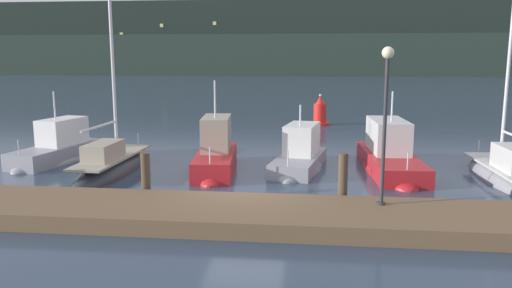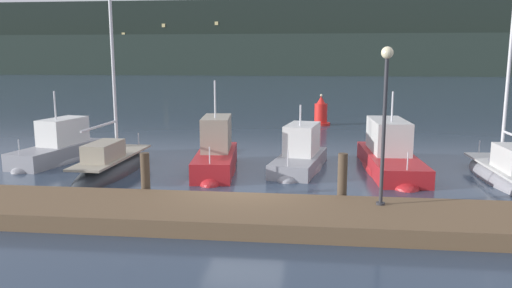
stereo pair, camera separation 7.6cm
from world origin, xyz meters
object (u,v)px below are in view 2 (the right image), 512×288
motorboat_berth_3 (216,162)px  sailboat_berth_6 (506,177)px  motorboat_berth_1 (58,153)px  motorboat_berth_4 (300,162)px  sailboat_berth_2 (112,169)px  dock_lamppost (385,101)px  motorboat_berth_5 (390,162)px  channel_buoy (321,113)px

motorboat_berth_3 → sailboat_berth_6: sailboat_berth_6 is taller
motorboat_berth_1 → motorboat_berth_4: motorboat_berth_1 is taller
sailboat_berth_2 → dock_lamppost: 10.97m
motorboat_berth_3 → motorboat_berth_1: bearing=172.0°
sailboat_berth_2 → dock_lamppost: (9.50, -4.51, 3.11)m
dock_lamppost → motorboat_berth_3: bearing=136.3°
motorboat_berth_1 → motorboat_berth_3: motorboat_berth_3 is taller
motorboat_berth_5 → dock_lamppost: dock_lamppost is taller
motorboat_berth_5 → sailboat_berth_6: sailboat_berth_6 is taller
sailboat_berth_2 → dock_lamppost: sailboat_berth_2 is taller
motorboat_berth_3 → motorboat_berth_5: motorboat_berth_3 is taller
sailboat_berth_6 → motorboat_berth_1: bearing=175.5°
sailboat_berth_6 → dock_lamppost: 7.74m
motorboat_berth_4 → dock_lamppost: (2.38, -6.07, 2.99)m
motorboat_berth_5 → channel_buoy: (-2.56, 12.76, 0.41)m
sailboat_berth_2 → motorboat_berth_3: bearing=12.6°
sailboat_berth_2 → motorboat_berth_1: bearing=149.7°
sailboat_berth_6 → dock_lamppost: (-5.05, -4.97, 3.11)m
sailboat_berth_2 → motorboat_berth_4: (7.13, 1.56, 0.13)m
motorboat_berth_3 → motorboat_berth_5: bearing=7.6°
motorboat_berth_1 → dock_lamppost: (12.67, -6.36, 2.93)m
channel_buoy → sailboat_berth_2: bearing=-119.1°
motorboat_berth_1 → motorboat_berth_5: motorboat_berth_5 is taller
motorboat_berth_3 → channel_buoy: motorboat_berth_3 is taller
channel_buoy → dock_lamppost: dock_lamppost is taller
sailboat_berth_2 → dock_lamppost: size_ratio=2.17×
motorboat_berth_4 → motorboat_berth_5: bearing=3.5°
motorboat_berth_4 → dock_lamppost: size_ratio=1.18×
motorboat_berth_3 → sailboat_berth_2: bearing=-167.4°
motorboat_berth_1 → channel_buoy: motorboat_berth_1 is taller
motorboat_berth_4 → sailboat_berth_2: bearing=-167.7°
motorboat_berth_5 → motorboat_berth_1: bearing=179.7°
motorboat_berth_5 → motorboat_berth_3: bearing=-172.4°
motorboat_berth_4 → sailboat_berth_6: size_ratio=0.67×
sailboat_berth_2 → motorboat_berth_3: (3.88, 0.87, 0.21)m
sailboat_berth_2 → channel_buoy: bearing=60.9°
motorboat_berth_1 → sailboat_berth_2: 3.67m
motorboat_berth_3 → motorboat_berth_4: (3.25, 0.69, -0.09)m
channel_buoy → dock_lamppost: size_ratio=0.47×
sailboat_berth_6 → dock_lamppost: bearing=-135.5°
motorboat_berth_1 → motorboat_berth_4: bearing=-1.6°
motorboat_berth_3 → channel_buoy: bearing=72.8°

